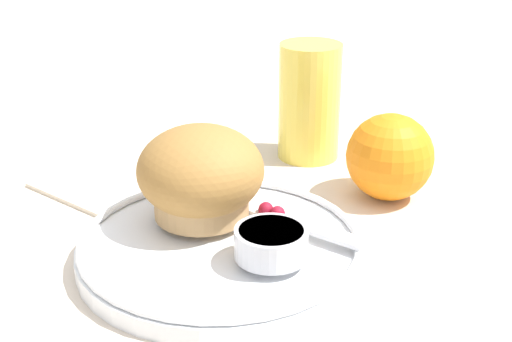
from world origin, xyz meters
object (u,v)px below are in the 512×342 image
at_px(orange_fruit, 390,157).
at_px(juice_glass, 309,102).
at_px(butter_knife, 257,210).
at_px(muffin, 201,176).

xyz_separation_m(orange_fruit, juice_glass, (-0.11, 0.04, 0.02)).
xyz_separation_m(butter_knife, orange_fruit, (0.05, 0.13, 0.02)).
bearing_deg(muffin, juice_glass, 98.71).
distance_m(butter_knife, orange_fruit, 0.14).
distance_m(orange_fruit, juice_glass, 0.12).
relative_size(orange_fruit, juice_glass, 0.67).
bearing_deg(juice_glass, butter_knife, -69.38).
height_order(muffin, juice_glass, juice_glass).
height_order(orange_fruit, juice_glass, juice_glass).
bearing_deg(muffin, butter_knife, 43.59).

